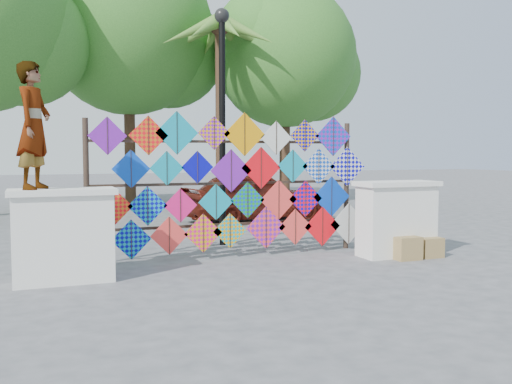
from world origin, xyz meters
The scene contains 12 objects.
ground centered at (0.00, 0.00, 0.00)m, with size 80.00×80.00×0.00m, color gray.
parapet_left centered at (-2.70, -0.20, 0.65)m, with size 1.40×0.65×1.28m.
parapet_right centered at (2.70, -0.20, 0.65)m, with size 1.40×0.65×1.28m.
kite_rack centered at (0.17, 0.73, 1.22)m, with size 4.97×0.24×2.44m.
tree_mid centered at (0.11, 11.03, 5.77)m, with size 6.30×5.60×8.61m.
tree_east centered at (5.09, 9.53, 4.99)m, with size 5.40×4.80×7.42m.
palm_tree centered at (2.20, 8.00, 4.95)m, with size 3.62×3.62×5.83m.
vendor_woman centered at (-3.04, -0.20, 2.12)m, with size 0.62×0.40×1.69m, color #99999E.
sedan centered at (2.24, 5.33, 0.64)m, with size 1.52×3.77×1.28m, color #56180E.
lamppost centered at (0.30, 2.00, 2.69)m, with size 0.28×0.28×4.46m.
cardboard_box_near centered at (2.66, -0.52, 0.19)m, with size 0.43×0.38×0.38m, color #A0814D.
cardboard_box_far centered at (3.14, -0.49, 0.17)m, with size 0.40×0.37×0.34m, color #A0814D.
Camera 1 is at (-3.08, -8.31, 1.77)m, focal length 40.00 mm.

